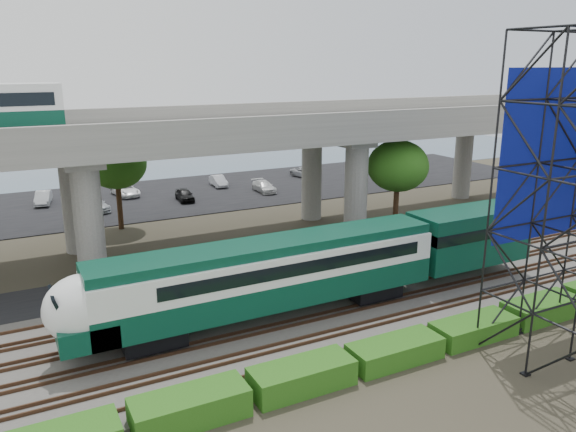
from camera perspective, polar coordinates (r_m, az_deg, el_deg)
ground at (r=30.45m, az=4.19°, el=-11.32°), size 140.00×140.00×0.00m
ballast_bed at (r=31.95m, az=2.30°, el=-9.76°), size 90.00×12.00×0.20m
service_road at (r=39.01m, az=-3.90°, el=-5.12°), size 90.00×5.00×0.08m
parking_lot at (r=60.45m, az=-12.85°, el=1.92°), size 90.00×18.00×0.08m
harbor_water at (r=81.55m, az=-16.85°, el=5.03°), size 140.00×40.00×0.03m
rail_tracks at (r=31.88m, az=2.30°, el=-9.46°), size 90.00×9.52×0.16m
commuter_train at (r=30.75m, az=1.91°, el=-5.16°), size 29.30×3.06×4.30m
overpass at (r=41.63m, az=-8.70°, el=7.66°), size 80.00×12.00×12.40m
hedge_strip at (r=27.61m, az=10.84°, el=-13.24°), size 34.60×1.80×1.20m
trees at (r=41.26m, az=-13.18°, el=3.64°), size 40.94×16.94×7.69m
suv at (r=36.90m, az=-11.72°, el=-5.56°), size 4.82×3.36×1.22m
parked_cars at (r=60.01m, az=-12.49°, el=2.48°), size 38.17×9.63×1.28m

